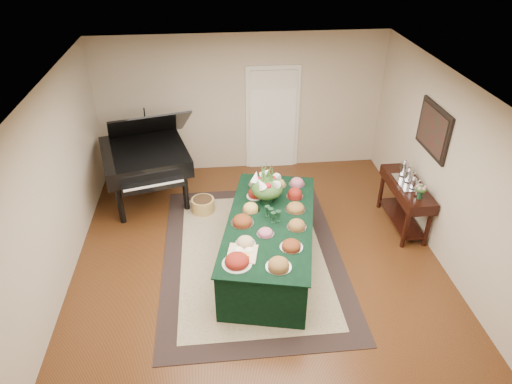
{
  "coord_description": "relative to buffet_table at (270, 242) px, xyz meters",
  "views": [
    {
      "loc": [
        -0.57,
        -5.31,
        4.61
      ],
      "look_at": [
        0.0,
        0.3,
        1.05
      ],
      "focal_mm": 32.0,
      "sensor_mm": 36.0,
      "label": 1
    }
  ],
  "objects": [
    {
      "name": "tea_service",
      "position": [
        2.33,
        0.73,
        0.54
      ],
      "size": [
        0.34,
        0.74,
        0.3
      ],
      "color": "silver",
      "rests_on": "mahogany_sideboard"
    },
    {
      "name": "cutting_board",
      "position": [
        -0.45,
        -0.68,
        0.43
      ],
      "size": [
        0.45,
        0.45,
        0.1
      ],
      "color": "tan",
      "rests_on": "buffet_table"
    },
    {
      "name": "wicker_basket",
      "position": [
        -0.99,
        1.48,
        -0.27
      ],
      "size": [
        0.4,
        0.4,
        0.25
      ],
      "primitive_type": "cylinder",
      "color": "#A68243",
      "rests_on": "ground"
    },
    {
      "name": "green_goblets",
      "position": [
        0.03,
        0.01,
        0.48
      ],
      "size": [
        0.22,
        0.24,
        0.18
      ],
      "color": "#13311C",
      "rests_on": "buffet_table"
    },
    {
      "name": "mahogany_sideboard",
      "position": [
        2.33,
        0.74,
        0.24
      ],
      "size": [
        0.45,
        1.34,
        0.82
      ],
      "color": "black",
      "rests_on": "ground"
    },
    {
      "name": "kitchen_doorway",
      "position": [
        0.43,
        3.04,
        0.62
      ],
      "size": [
        1.05,
        0.07,
        2.1
      ],
      "color": "silver",
      "rests_on": "ground"
    },
    {
      "name": "grand_piano",
      "position": [
        -1.95,
        2.02,
        0.48
      ],
      "size": [
        1.78,
        1.98,
        1.76
      ],
      "color": "black",
      "rests_on": "ground"
    },
    {
      "name": "buffet_table",
      "position": [
        0.0,
        0.0,
        0.0
      ],
      "size": [
        1.74,
        2.77,
        0.79
      ],
      "color": "black",
      "rests_on": "ground"
    },
    {
      "name": "ground",
      "position": [
        -0.17,
        0.07,
        -0.4
      ],
      "size": [
        6.0,
        6.0,
        0.0
      ],
      "primitive_type": "plane",
      "color": "black",
      "rests_on": "ground"
    },
    {
      "name": "wall_painting",
      "position": [
        2.55,
        0.74,
        1.35
      ],
      "size": [
        0.05,
        0.95,
        0.75
      ],
      "color": "black",
      "rests_on": "ground"
    },
    {
      "name": "food_platters",
      "position": [
        -0.03,
        -0.03,
        0.44
      ],
      "size": [
        1.41,
        2.28,
        0.12
      ],
      "color": "silver",
      "rests_on": "buffet_table"
    },
    {
      "name": "floral_centerpiece",
      "position": [
        0.01,
        0.51,
        0.69
      ],
      "size": [
        0.5,
        0.5,
        0.5
      ],
      "color": "#13311C",
      "rests_on": "buffet_table"
    },
    {
      "name": "pink_bouquet",
      "position": [
        2.33,
        0.3,
        0.58
      ],
      "size": [
        0.18,
        0.18,
        0.23
      ],
      "color": "#13311C",
      "rests_on": "mahogany_sideboard"
    },
    {
      "name": "area_rug",
      "position": [
        -0.24,
        0.2,
        -0.39
      ],
      "size": [
        2.72,
        3.81,
        0.01
      ],
      "color": "black",
      "rests_on": "ground"
    }
  ]
}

